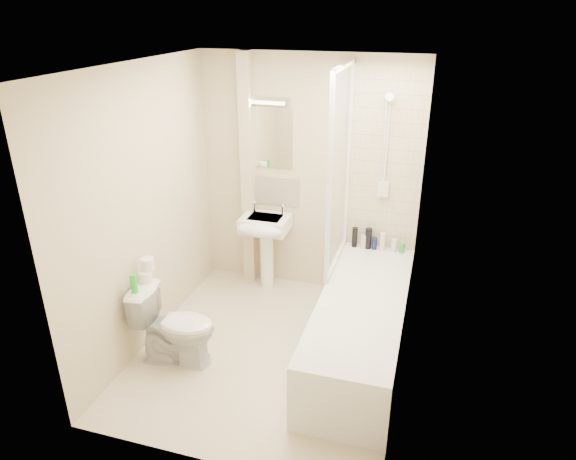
% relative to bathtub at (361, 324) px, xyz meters
% --- Properties ---
extents(floor, '(2.50, 2.50, 0.00)m').
position_rel_bathtub_xyz_m(floor, '(-0.75, -0.20, -0.29)').
color(floor, beige).
rests_on(floor, ground).
extents(wall_back, '(2.20, 0.02, 2.40)m').
position_rel_bathtub_xyz_m(wall_back, '(-0.75, 1.05, 0.91)').
color(wall_back, beige).
rests_on(wall_back, ground).
extents(wall_left, '(0.02, 2.50, 2.40)m').
position_rel_bathtub_xyz_m(wall_left, '(-1.85, -0.20, 0.91)').
color(wall_left, beige).
rests_on(wall_left, ground).
extents(wall_right, '(0.02, 2.50, 2.40)m').
position_rel_bathtub_xyz_m(wall_right, '(0.35, -0.20, 0.91)').
color(wall_right, beige).
rests_on(wall_right, ground).
extents(ceiling, '(2.20, 2.50, 0.02)m').
position_rel_bathtub_xyz_m(ceiling, '(-0.75, -0.20, 2.11)').
color(ceiling, white).
rests_on(ceiling, wall_back).
extents(tile_back, '(0.70, 0.01, 1.75)m').
position_rel_bathtub_xyz_m(tile_back, '(0.00, 1.04, 1.14)').
color(tile_back, beige).
rests_on(tile_back, wall_back).
extents(tile_right, '(0.01, 2.10, 1.75)m').
position_rel_bathtub_xyz_m(tile_right, '(0.34, 0.00, 1.14)').
color(tile_right, beige).
rests_on(tile_right, wall_right).
extents(pipe_boxing, '(0.12, 0.12, 2.40)m').
position_rel_bathtub_xyz_m(pipe_boxing, '(-1.37, 0.99, 0.91)').
color(pipe_boxing, beige).
rests_on(pipe_boxing, ground).
extents(splashback, '(0.60, 0.02, 0.30)m').
position_rel_bathtub_xyz_m(splashback, '(-1.14, 1.04, 0.74)').
color(splashback, beige).
rests_on(splashback, wall_back).
extents(mirror, '(0.46, 0.01, 0.60)m').
position_rel_bathtub_xyz_m(mirror, '(-1.14, 1.04, 1.29)').
color(mirror, white).
rests_on(mirror, wall_back).
extents(strip_light, '(0.42, 0.07, 0.07)m').
position_rel_bathtub_xyz_m(strip_light, '(-1.14, 1.02, 1.66)').
color(strip_light, silver).
rests_on(strip_light, wall_back).
extents(bathtub, '(0.70, 2.10, 0.55)m').
position_rel_bathtub_xyz_m(bathtub, '(0.00, 0.00, 0.00)').
color(bathtub, white).
rests_on(bathtub, ground).
extents(shower_screen, '(0.04, 0.92, 1.80)m').
position_rel_bathtub_xyz_m(shower_screen, '(-0.35, 0.60, 1.16)').
color(shower_screen, white).
rests_on(shower_screen, bathtub).
extents(shower_fixture, '(0.10, 0.16, 0.99)m').
position_rel_bathtub_xyz_m(shower_fixture, '(-0.00, 0.99, 1.26)').
color(shower_fixture, white).
rests_on(shower_fixture, wall_back).
extents(pedestal_sink, '(0.48, 0.46, 0.92)m').
position_rel_bathtub_xyz_m(pedestal_sink, '(-1.14, 0.81, 0.36)').
color(pedestal_sink, white).
rests_on(pedestal_sink, ground).
extents(bottle_black_a, '(0.05, 0.05, 0.21)m').
position_rel_bathtub_xyz_m(bottle_black_a, '(-0.24, 0.96, 0.36)').
color(bottle_black_a, black).
rests_on(bottle_black_a, bathtub).
extents(bottle_white_a, '(0.06, 0.06, 0.13)m').
position_rel_bathtub_xyz_m(bottle_white_a, '(-0.15, 0.96, 0.33)').
color(bottle_white_a, silver).
rests_on(bottle_white_a, bathtub).
extents(bottle_black_b, '(0.07, 0.07, 0.21)m').
position_rel_bathtub_xyz_m(bottle_black_b, '(-0.10, 0.96, 0.37)').
color(bottle_black_b, black).
rests_on(bottle_black_b, bathtub).
extents(bottle_blue, '(0.05, 0.05, 0.13)m').
position_rel_bathtub_xyz_m(bottle_blue, '(-0.04, 0.96, 0.32)').
color(bottle_blue, '#121B50').
rests_on(bottle_blue, bathtub).
extents(bottle_cream, '(0.05, 0.05, 0.18)m').
position_rel_bathtub_xyz_m(bottle_cream, '(0.04, 0.96, 0.35)').
color(bottle_cream, beige).
rests_on(bottle_cream, bathtub).
extents(bottle_white_b, '(0.06, 0.06, 0.13)m').
position_rel_bathtub_xyz_m(bottle_white_b, '(0.15, 0.96, 0.32)').
color(bottle_white_b, silver).
rests_on(bottle_white_b, bathtub).
extents(bottle_green, '(0.06, 0.06, 0.10)m').
position_rel_bathtub_xyz_m(bottle_green, '(0.23, 0.96, 0.31)').
color(bottle_green, green).
rests_on(bottle_green, bathtub).
extents(toilet, '(0.49, 0.73, 0.68)m').
position_rel_bathtub_xyz_m(toilet, '(-1.47, -0.54, 0.05)').
color(toilet, white).
rests_on(toilet, ground).
extents(toilet_roll_lower, '(0.11, 0.11, 0.09)m').
position_rel_bathtub_xyz_m(toilet_roll_lower, '(-1.74, -0.47, 0.44)').
color(toilet_roll_lower, white).
rests_on(toilet_roll_lower, toilet).
extents(toilet_roll_upper, '(0.11, 0.11, 0.10)m').
position_rel_bathtub_xyz_m(toilet_roll_upper, '(-1.73, -0.43, 0.53)').
color(toilet_roll_upper, white).
rests_on(toilet_roll_upper, toilet_roll_lower).
extents(green_bottle, '(0.05, 0.05, 0.16)m').
position_rel_bathtub_xyz_m(green_bottle, '(-1.73, -0.65, 0.47)').
color(green_bottle, green).
rests_on(green_bottle, toilet).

